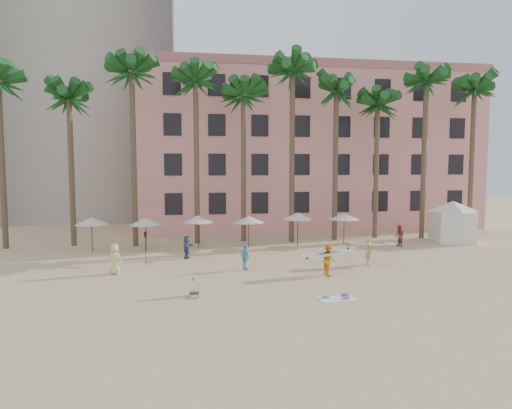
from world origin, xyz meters
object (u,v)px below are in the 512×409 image
at_px(carrier_white, 328,259).
at_px(cabana, 453,218).
at_px(carrier_yellow, 369,249).
at_px(pink_hotel, 303,152).

bearing_deg(carrier_white, cabana, 34.58).
height_order(carrier_yellow, carrier_white, carrier_yellow).
bearing_deg(pink_hotel, carrier_yellow, -93.06).
height_order(cabana, carrier_yellow, cabana).
bearing_deg(carrier_yellow, pink_hotel, 86.94).
relative_size(pink_hotel, cabana, 6.60).
distance_m(pink_hotel, carrier_white, 24.93).
xyz_separation_m(pink_hotel, carrier_yellow, (-1.13, -21.21, -6.93)).
bearing_deg(carrier_yellow, cabana, 35.14).
bearing_deg(cabana, carrier_white, -145.42).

